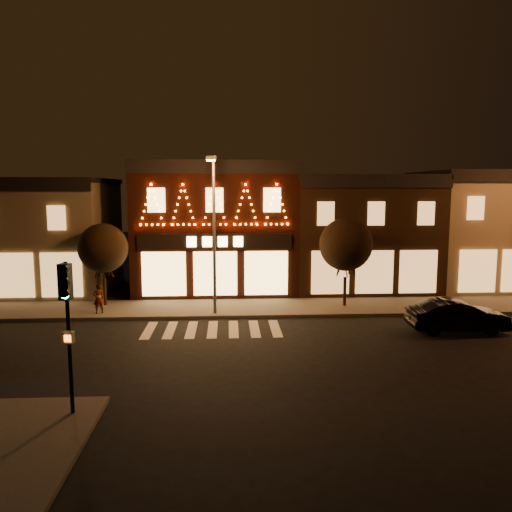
{
  "coord_description": "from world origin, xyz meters",
  "views": [
    {
      "loc": [
        0.79,
        -19.43,
        6.64
      ],
      "look_at": [
        2.07,
        4.0,
        3.52
      ],
      "focal_mm": 35.46,
      "sensor_mm": 36.0,
      "label": 1
    }
  ],
  "objects": [
    {
      "name": "streetlamp_mid",
      "position": [
        0.04,
        6.36,
        4.91
      ],
      "size": [
        0.52,
        1.85,
        8.1
      ],
      "rotation": [
        0.0,
        0.0,
        0.04
      ],
      "color": "#59595E",
      "rests_on": "sidewalk_far"
    },
    {
      "name": "building_right_a",
      "position": [
        9.5,
        13.99,
        3.76
      ],
      "size": [
        9.2,
        8.28,
        7.5
      ],
      "color": "#322011",
      "rests_on": "ground"
    },
    {
      "name": "ground",
      "position": [
        0.0,
        0.0,
        0.0
      ],
      "size": [
        120.0,
        120.0,
        0.0
      ],
      "primitive_type": "plane",
      "color": "black",
      "rests_on": "ground"
    },
    {
      "name": "building_pulp",
      "position": [
        0.0,
        13.98,
        4.16
      ],
      "size": [
        10.2,
        8.34,
        8.3
      ],
      "color": "black",
      "rests_on": "ground"
    },
    {
      "name": "tree_right",
      "position": [
        7.27,
        7.99,
        3.59
      ],
      "size": [
        2.94,
        2.94,
        4.91
      ],
      "rotation": [
        0.0,
        0.0,
        -0.07
      ],
      "color": "black",
      "rests_on": "sidewalk_far"
    },
    {
      "name": "pedestrian",
      "position": [
        -6.03,
        6.89,
        0.93
      ],
      "size": [
        0.67,
        0.56,
        1.56
      ],
      "primitive_type": "imported",
      "rotation": [
        0.0,
        0.0,
        3.52
      ],
      "color": "gray",
      "rests_on": "sidewalk_far"
    },
    {
      "name": "sidewalk_far",
      "position": [
        2.0,
        8.0,
        0.07
      ],
      "size": [
        44.0,
        4.0,
        0.15
      ],
      "primitive_type": "cube",
      "color": "#47423D",
      "rests_on": "ground"
    },
    {
      "name": "building_right_b",
      "position": [
        18.5,
        13.99,
        3.91
      ],
      "size": [
        9.2,
        8.28,
        7.8
      ],
      "color": "#766954",
      "rests_on": "ground"
    },
    {
      "name": "dark_sedan",
      "position": [
        11.46,
        3.03,
        0.75
      ],
      "size": [
        4.57,
        1.66,
        1.5
      ],
      "primitive_type": "imported",
      "rotation": [
        0.0,
        0.0,
        1.55
      ],
      "color": "black",
      "rests_on": "ground"
    },
    {
      "name": "building_left",
      "position": [
        -13.0,
        13.99,
        3.66
      ],
      "size": [
        12.2,
        8.28,
        7.3
      ],
      "color": "#766954",
      "rests_on": "ground"
    },
    {
      "name": "traffic_signal_near",
      "position": [
        -3.77,
        -5.27,
        3.3
      ],
      "size": [
        0.36,
        0.47,
        4.46
      ],
      "rotation": [
        0.0,
        0.0,
        -0.19
      ],
      "color": "black",
      "rests_on": "sidewalk_near"
    },
    {
      "name": "tree_left",
      "position": [
        -6.19,
        8.88,
        3.37
      ],
      "size": [
        2.75,
        2.75,
        4.59
      ],
      "rotation": [
        0.0,
        0.0,
        0.18
      ],
      "color": "black",
      "rests_on": "sidewalk_far"
    }
  ]
}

